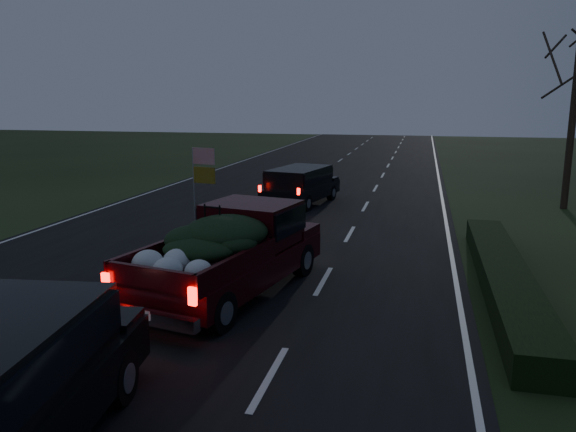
% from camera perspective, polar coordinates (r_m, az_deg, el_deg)
% --- Properties ---
extents(ground, '(120.00, 120.00, 0.00)m').
position_cam_1_polar(ground, '(12.72, -14.82, -8.73)').
color(ground, black).
rests_on(ground, ground).
extents(road_asphalt, '(14.00, 120.00, 0.02)m').
position_cam_1_polar(road_asphalt, '(12.72, -14.83, -8.68)').
color(road_asphalt, black).
rests_on(road_asphalt, ground).
extents(hedge_row, '(1.00, 10.00, 0.60)m').
position_cam_1_polar(hedge_row, '(14.18, 21.06, -5.72)').
color(hedge_row, black).
rests_on(hedge_row, ground).
extents(pickup_truck, '(3.20, 5.93, 2.95)m').
position_cam_1_polar(pickup_truck, '(12.78, -5.77, -3.09)').
color(pickup_truck, '#34070C').
rests_on(pickup_truck, ground).
extents(lead_suv, '(2.68, 4.71, 1.28)m').
position_cam_1_polar(lead_suv, '(23.57, 1.26, 3.48)').
color(lead_suv, black).
rests_on(lead_suv, ground).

